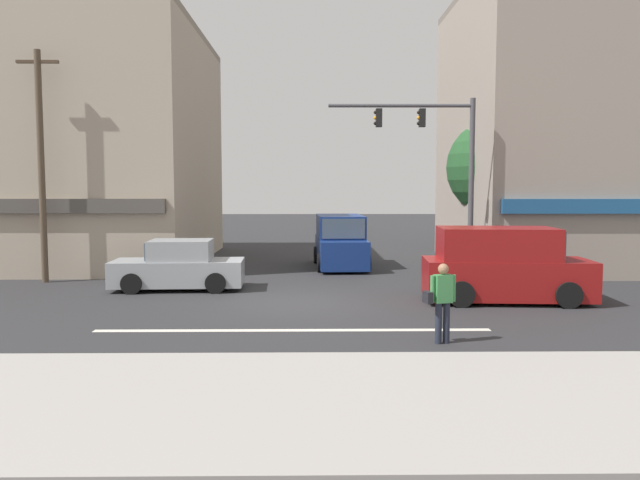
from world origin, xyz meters
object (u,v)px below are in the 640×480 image
(street_tree, at_px, (496,168))
(sedan_crossing_center, at_px, (179,267))
(van_crossing_rightbound, at_px, (340,243))
(pedestrian_foreground_with_bag, at_px, (442,298))
(traffic_light_mast, at_px, (443,159))
(utility_pole_near_left, at_px, (41,163))
(van_approaching_near, at_px, (503,267))

(street_tree, height_order, sedan_crossing_center, street_tree)
(van_crossing_rightbound, bearing_deg, pedestrian_foreground_with_bag, -83.14)
(street_tree, height_order, traffic_light_mast, traffic_light_mast)
(utility_pole_near_left, bearing_deg, traffic_light_mast, -1.54)
(utility_pole_near_left, height_order, traffic_light_mast, utility_pole_near_left)
(street_tree, relative_size, traffic_light_mast, 0.97)
(street_tree, height_order, pedestrian_foreground_with_bag, street_tree)
(traffic_light_mast, height_order, sedan_crossing_center, traffic_light_mast)
(street_tree, xyz_separation_m, pedestrian_foreground_with_bag, (-4.77, -12.53, -3.09))
(pedestrian_foreground_with_bag, bearing_deg, sedan_crossing_center, 134.56)
(utility_pole_near_left, distance_m, van_crossing_rightbound, 11.47)
(street_tree, bearing_deg, pedestrian_foreground_with_bag, -110.84)
(utility_pole_near_left, xyz_separation_m, traffic_light_mast, (13.52, -0.36, 0.12))
(van_approaching_near, bearing_deg, pedestrian_foreground_with_bag, -120.09)
(sedan_crossing_center, height_order, pedestrian_foreground_with_bag, pedestrian_foreground_with_bag)
(van_approaching_near, relative_size, pedestrian_foreground_with_bag, 2.82)
(street_tree, height_order, utility_pole_near_left, utility_pole_near_left)
(van_approaching_near, height_order, pedestrian_foreground_with_bag, van_approaching_near)
(van_crossing_rightbound, relative_size, pedestrian_foreground_with_bag, 2.80)
(pedestrian_foreground_with_bag, bearing_deg, street_tree, 69.16)
(street_tree, distance_m, pedestrian_foreground_with_bag, 13.76)
(van_crossing_rightbound, bearing_deg, street_tree, -0.60)
(van_approaching_near, xyz_separation_m, pedestrian_foreground_with_bag, (-2.74, -4.73, -0.05))
(utility_pole_near_left, height_order, van_approaching_near, utility_pole_near_left)
(street_tree, xyz_separation_m, utility_pole_near_left, (-16.59, -3.94, 0.01))
(van_approaching_near, bearing_deg, sedan_crossing_center, 166.64)
(street_tree, relative_size, van_crossing_rightbound, 1.29)
(van_crossing_rightbound, height_order, sedan_crossing_center, van_crossing_rightbound)
(van_approaching_near, height_order, sedan_crossing_center, van_approaching_near)
(sedan_crossing_center, xyz_separation_m, pedestrian_foreground_with_bag, (6.92, -7.03, 0.24))
(traffic_light_mast, relative_size, pedestrian_foreground_with_bag, 3.71)
(traffic_light_mast, relative_size, sedan_crossing_center, 1.49)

